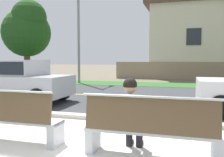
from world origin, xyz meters
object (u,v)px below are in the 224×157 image
Objects in this scene: seated_person_grey at (131,112)px; bench_left at (7,118)px; streetlamp at (80,19)px; shade_tree_far_left at (27,29)px; bench_right at (150,130)px; car_silver_near at (12,79)px.

bench_left is at bearing -175.66° from seated_person_grey.
shade_tree_far_left is (-4.54, 0.64, -0.44)m from streetlamp.
bench_left and bench_right have the same top height.
car_silver_near is (-5.59, 3.89, 0.39)m from bench_right.
streetlamp is at bearing 118.45° from bench_right.
shade_tree_far_left is at bearing 122.11° from car_silver_near.
bench_right is at bearing -61.55° from streetlamp.
shade_tree_far_left is (-10.80, 12.19, 3.39)m from bench_right.
car_silver_near is at bearing -84.98° from streetlamp.
car_silver_near is 0.72× the size of shade_tree_far_left.
shade_tree_far_left is (-10.46, 12.02, 3.18)m from seated_person_grey.
streetlamp is 4.60m from shade_tree_far_left.
bench_left is 15.07m from shade_tree_far_left.
seated_person_grey is at bearing 152.60° from bench_right.
bench_right is 13.69m from streetlamp.
streetlamp is at bearing 107.49° from bench_left.
bench_left is at bearing -72.51° from streetlamp.
car_silver_near reaches higher than seated_person_grey.
bench_left is 0.35× the size of shade_tree_far_left.
seated_person_grey is at bearing -35.27° from car_silver_near.
seated_person_grey reaches higher than bench_right.
bench_left is at bearing -56.15° from shade_tree_far_left.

